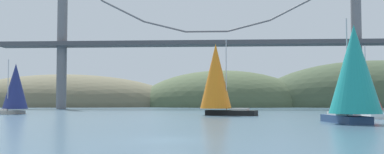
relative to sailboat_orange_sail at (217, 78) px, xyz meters
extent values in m
plane|color=#426075|center=(-2.93, -44.76, -6.16)|extent=(360.00, 360.00, 0.00)
ellipsoid|color=#4C5B3D|center=(2.07, 90.24, -6.16)|extent=(63.61, 44.00, 26.62)
ellipsoid|color=#425138|center=(57.07, 90.24, -6.16)|extent=(88.83, 44.00, 33.52)
ellipsoid|color=#6B664C|center=(-57.93, 90.24, -6.16)|extent=(89.23, 44.00, 24.18)
cylinder|color=slate|center=(-44.23, 50.24, 13.67)|extent=(2.80, 2.80, 39.65)
cylinder|color=slate|center=(38.37, 50.24, 13.67)|extent=(2.80, 2.80, 39.65)
cube|color=#47474C|center=(-2.93, 50.24, 12.17)|extent=(118.60, 6.00, 1.20)
cylinder|color=slate|center=(-26.53, 50.24, 21.53)|extent=(12.03, 0.50, 6.43)
cylinder|color=slate|center=(-14.73, 50.24, 17.04)|extent=(11.92, 0.50, 3.48)
cylinder|color=slate|center=(-2.93, 50.24, 15.55)|extent=(11.80, 0.50, 0.50)
cylinder|color=slate|center=(8.87, 50.24, 17.04)|extent=(11.92, 0.50, 3.48)
cylinder|color=slate|center=(20.67, 50.24, 21.53)|extent=(12.03, 0.50, 6.43)
cube|color=black|center=(2.35, -0.94, -5.74)|extent=(8.57, 5.08, 0.83)
cube|color=beige|center=(3.75, -1.49, -5.14)|extent=(3.09, 2.49, 0.36)
cylinder|color=#B2B2B7|center=(1.57, -0.63, 0.51)|extent=(0.14, 0.14, 11.67)
cone|color=orange|center=(-0.14, 0.06, 0.33)|extent=(6.71, 6.71, 10.70)
cube|color=navy|center=(14.18, -23.04, -5.75)|extent=(3.50, 8.66, 0.82)
cube|color=beige|center=(14.00, -21.54, -5.16)|extent=(2.24, 2.90, 0.36)
cylinder|color=#B2B2B7|center=(14.27, -23.88, -0.02)|extent=(0.14, 0.14, 10.65)
cone|color=teal|center=(14.48, -25.72, -0.38)|extent=(5.95, 5.95, 9.31)
cube|color=#B7B2A8|center=(-37.22, 2.64, -5.86)|extent=(5.13, 7.82, 0.60)
cylinder|color=#B2B2B7|center=(-36.93, 3.33, -1.00)|extent=(0.14, 0.14, 9.12)
cone|color=navy|center=(-36.28, 4.85, -1.16)|extent=(5.81, 5.81, 8.20)
cube|color=white|center=(21.25, -9.37, -5.77)|extent=(2.32, 8.33, 0.78)
cube|color=beige|center=(21.27, -10.87, -5.20)|extent=(1.73, 2.68, 0.36)
cylinder|color=#B2B2B7|center=(21.25, -8.54, -0.61)|extent=(0.14, 0.14, 9.55)
cone|color=red|center=(21.23, -6.71, -1.05)|extent=(5.78, 5.78, 8.07)
camera|label=1|loc=(0.16, -72.62, -3.61)|focal=41.25mm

